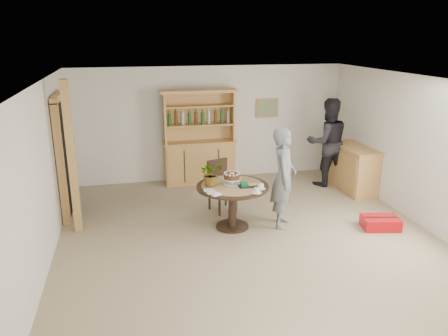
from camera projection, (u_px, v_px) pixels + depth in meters
ground at (254, 246)px, 6.76m from camera, size 7.00×7.00×0.00m
room_shell at (257, 137)px, 6.25m from camera, size 6.04×7.04×2.52m
doorway at (63, 155)px, 7.67m from camera, size 0.13×1.10×2.18m
pine_post at (72, 159)px, 6.94m from camera, size 0.12×0.12×2.50m
hutch at (199, 152)px, 9.51m from camera, size 1.62×0.54×2.04m
sideboard at (354, 168)px, 9.06m from camera, size 0.54×1.26×0.94m
dining_table at (233, 194)px, 7.26m from camera, size 1.20×1.20×0.76m
dining_chair at (220, 182)px, 8.04m from camera, size 0.54×0.54×0.95m
birthday_cake at (232, 177)px, 7.22m from camera, size 0.30×0.30×0.20m
flower_vase at (211, 173)px, 7.12m from camera, size 0.47×0.44×0.42m
gift_tray at (247, 185)px, 7.13m from camera, size 0.30×0.20×0.08m
coffee_cup_a at (261, 186)px, 7.02m from camera, size 0.15×0.15×0.09m
coffee_cup_b at (257, 191)px, 6.84m from camera, size 0.15×0.15×0.08m
napkins at (212, 192)px, 6.83m from camera, size 0.24×0.33×0.03m
teen_boy at (283, 178)px, 7.27m from camera, size 0.62×0.73×1.71m
adult_person at (327, 142)px, 9.27m from camera, size 0.94×0.74×1.88m
red_suitcase at (380, 223)px, 7.36m from camera, size 0.67×0.51×0.21m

